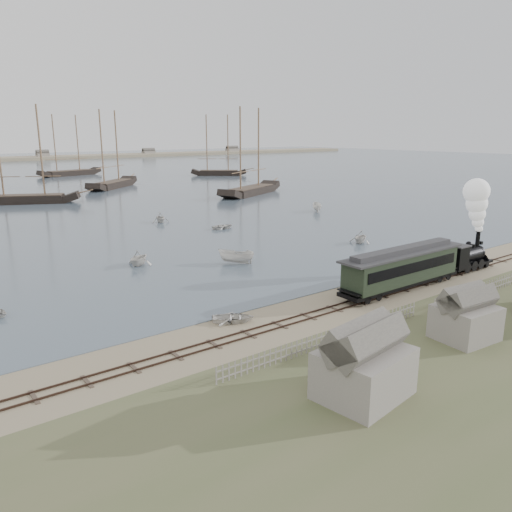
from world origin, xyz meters
TOP-DOWN VIEW (x-y plane):
  - ground at (0.00, 0.00)m, footprint 600.00×600.00m
  - rail_track at (0.00, -2.00)m, footprint 120.00×1.80m
  - picket_fence_west at (-6.50, -7.00)m, footprint 19.00×0.10m
  - picket_fence_east at (12.50, -7.50)m, footprint 15.00×0.10m
  - shed_left at (-10.00, -13.00)m, footprint 5.00×4.00m
  - shed_mid at (2.00, -12.00)m, footprint 4.00×3.50m
  - locomotive at (20.00, -2.00)m, footprint 7.56×2.82m
  - passenger_coach at (7.83, -2.00)m, footprint 14.80×2.85m
  - beached_dinghy at (-9.50, 0.75)m, footprint 3.81×4.10m
  - rowboat_1 at (-8.40, 21.01)m, footprint 4.24×4.37m
  - rowboat_2 at (0.70, 15.12)m, footprint 4.09×3.95m
  - rowboat_3 at (10.88, 33.37)m, footprint 2.56×3.56m
  - rowboat_4 at (20.00, 13.87)m, footprint 3.74×4.01m
  - rowboat_5 at (34.10, 37.01)m, footprint 4.14×3.67m
  - rowboat_7 at (5.65, 44.04)m, footprint 3.62×3.28m
  - schooner_2 at (-6.35, 80.94)m, footprint 20.66×13.11m
  - schooner_3 at (18.83, 98.47)m, footprint 19.15×18.00m
  - schooner_4 at (39.66, 65.33)m, footprint 23.45×15.18m
  - schooner_5 at (61.57, 113.30)m, footprint 17.09×14.60m
  - schooner_8 at (21.29, 142.90)m, footprint 21.99×9.63m

SIDE VIEW (x-z plane):
  - ground at x=0.00m, z-range 0.00..0.00m
  - picket_fence_west at x=-6.50m, z-range -0.60..0.60m
  - picket_fence_east at x=12.50m, z-range -0.60..0.60m
  - shed_left at x=-10.00m, z-range -2.05..2.05m
  - shed_mid at x=2.00m, z-range -1.80..1.80m
  - rail_track at x=0.00m, z-range -0.04..0.12m
  - beached_dinghy at x=-9.50m, z-range 0.00..0.69m
  - rowboat_3 at x=10.88m, z-range 0.06..0.79m
  - rowboat_5 at x=34.10m, z-range 0.06..1.62m
  - rowboat_2 at x=0.70m, z-range 0.06..1.66m
  - rowboat_7 at x=5.65m, z-range 0.06..1.72m
  - rowboat_4 at x=20.00m, z-range 0.06..1.77m
  - rowboat_1 at x=-8.40m, z-range 0.06..1.82m
  - passenger_coach at x=7.83m, z-range 0.47..4.06m
  - locomotive at x=20.00m, z-range -0.36..9.06m
  - schooner_2 at x=-6.35m, z-range 0.06..20.06m
  - schooner_3 at x=18.83m, z-range 0.06..20.06m
  - schooner_4 at x=39.66m, z-range 0.06..20.06m
  - schooner_5 at x=61.57m, z-range 0.06..20.06m
  - schooner_8 at x=21.29m, z-range 0.06..20.06m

